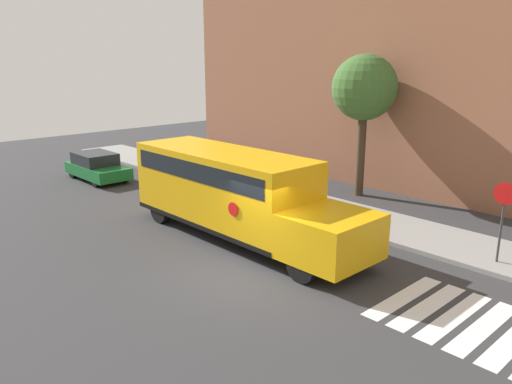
% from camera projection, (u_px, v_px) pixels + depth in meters
% --- Properties ---
extents(ground_plane, '(60.00, 60.00, 0.00)m').
position_uv_depth(ground_plane, '(245.00, 272.00, 14.72)').
color(ground_plane, '#333335').
extents(sidewalk_strip, '(44.00, 3.00, 0.15)m').
position_uv_depth(sidewalk_strip, '(371.00, 222.00, 19.00)').
color(sidewalk_strip, gray).
rests_on(sidewalk_strip, ground).
extents(building_backdrop, '(32.00, 4.00, 11.67)m').
position_uv_depth(building_backdrop, '(465.00, 64.00, 21.79)').
color(building_backdrop, '#935B42').
rests_on(building_backdrop, ground).
extents(crosswalk_stripes, '(4.00, 3.20, 0.01)m').
position_uv_depth(crosswalk_stripes, '(469.00, 322.00, 11.95)').
color(crosswalk_stripes, white).
rests_on(crosswalk_stripes, ground).
extents(school_bus, '(9.72, 2.57, 2.98)m').
position_uv_depth(school_bus, '(234.00, 190.00, 17.29)').
color(school_bus, '#EAA80F').
rests_on(school_bus, ground).
extents(parked_car, '(4.01, 1.81, 1.39)m').
position_uv_depth(parked_car, '(97.00, 167.00, 25.71)').
color(parked_car, '#196B2D').
rests_on(parked_car, ground).
extents(stop_sign, '(0.66, 0.10, 2.62)m').
position_uv_depth(stop_sign, '(503.00, 212.00, 14.69)').
color(stop_sign, '#38383A').
rests_on(stop_sign, ground).
extents(tree_near_sidewalk, '(2.87, 2.87, 6.30)m').
position_uv_depth(tree_near_sidewalk, '(364.00, 89.00, 21.76)').
color(tree_near_sidewalk, '#423323').
rests_on(tree_near_sidewalk, ground).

